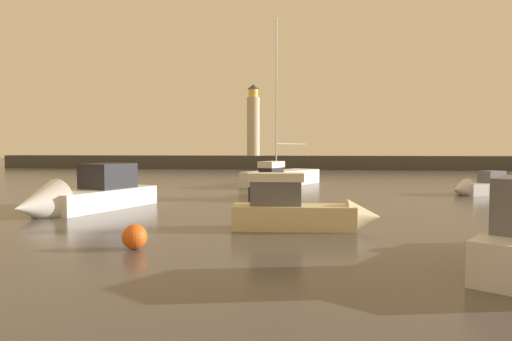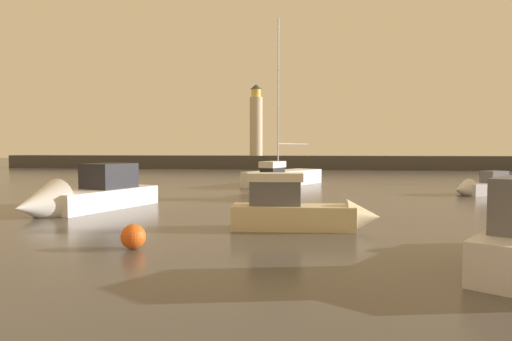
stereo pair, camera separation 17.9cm
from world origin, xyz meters
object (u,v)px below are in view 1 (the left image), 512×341
object	(u,v)px
motorboat_0	(82,196)
sailboat_moored	(282,177)
motorboat_3	(278,186)
lighthouse	(253,122)
mooring_buoy	(135,237)
motorboat_1	(305,211)
motorboat_4	(481,187)

from	to	relation	value
motorboat_0	sailboat_moored	xyz separation A→B (m)	(9.35, 17.75, -0.07)
motorboat_3	sailboat_moored	distance (m)	9.94
lighthouse	mooring_buoy	distance (m)	58.24
motorboat_3	mooring_buoy	xyz separation A→B (m)	(-3.55, -15.82, -0.36)
lighthouse	motorboat_0	size ratio (longest dim) A/B	1.34
sailboat_moored	motorboat_1	bearing A→B (deg)	-84.08
motorboat_1	sailboat_moored	distance (m)	21.66
motorboat_3	motorboat_1	bearing A→B (deg)	-80.73
motorboat_3	motorboat_0	bearing A→B (deg)	-141.12
motorboat_3	sailboat_moored	xyz separation A→B (m)	(-0.34, 9.93, -0.06)
mooring_buoy	motorboat_1	bearing A→B (deg)	37.69
motorboat_1	mooring_buoy	bearing A→B (deg)	-142.31
motorboat_3	motorboat_4	bearing A→B (deg)	13.86
motorboat_1	lighthouse	bearing A→B (deg)	99.39
motorboat_3	motorboat_4	distance (m)	14.71
mooring_buoy	motorboat_4	bearing A→B (deg)	47.33
motorboat_3	sailboat_moored	size ratio (longest dim) A/B	0.39
motorboat_0	mooring_buoy	size ratio (longest dim) A/B	10.72
motorboat_4	sailboat_moored	size ratio (longest dim) A/B	0.40
sailboat_moored	mooring_buoy	size ratio (longest dim) A/B	18.11
motorboat_4	lighthouse	bearing A→B (deg)	118.97
motorboat_0	motorboat_3	distance (m)	12.45
motorboat_0	mooring_buoy	xyz separation A→B (m)	(6.14, -8.00, -0.37)
motorboat_1	mooring_buoy	size ratio (longest dim) A/B	7.45
motorboat_1	sailboat_moored	bearing A→B (deg)	95.92
motorboat_0	motorboat_1	size ratio (longest dim) A/B	1.44
lighthouse	motorboat_1	bearing A→B (deg)	-80.61
lighthouse	motorboat_3	size ratio (longest dim) A/B	2.02
lighthouse	motorboat_1	world-z (taller)	lighthouse
lighthouse	motorboat_4	bearing A→B (deg)	-61.03
lighthouse	mooring_buoy	size ratio (longest dim) A/B	14.39
lighthouse	motorboat_1	distance (m)	54.65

